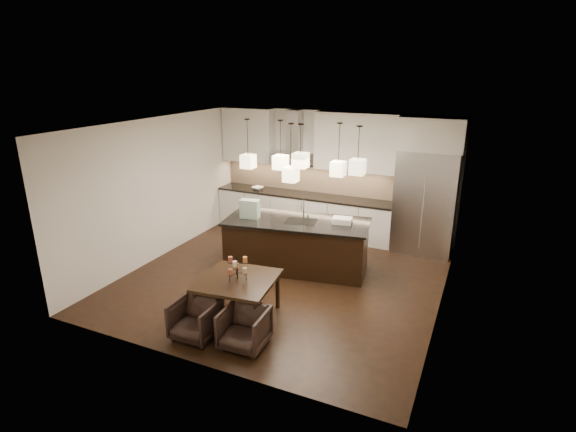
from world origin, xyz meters
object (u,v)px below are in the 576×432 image
at_px(island_body, 297,245).
at_px(armchair_right, 244,328).
at_px(dining_table, 238,299).
at_px(refrigerator, 425,202).
at_px(armchair_left, 196,319).

bearing_deg(island_body, armchair_right, -91.49).
bearing_deg(island_body, dining_table, -101.71).
distance_m(refrigerator, dining_table, 4.53).
distance_m(refrigerator, armchair_right, 4.90).
bearing_deg(dining_table, armchair_left, -119.59).
bearing_deg(dining_table, armchair_right, -60.22).
distance_m(island_body, dining_table, 2.07).
distance_m(refrigerator, armchair_left, 5.29).
bearing_deg(refrigerator, armchair_left, -117.92).
distance_m(dining_table, armchair_right, 0.77).
height_order(dining_table, armchair_right, dining_table).
bearing_deg(armchair_left, armchair_right, 5.97).
height_order(island_body, dining_table, island_body).
bearing_deg(refrigerator, armchair_right, -110.52).
bearing_deg(armchair_left, dining_table, 66.38).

